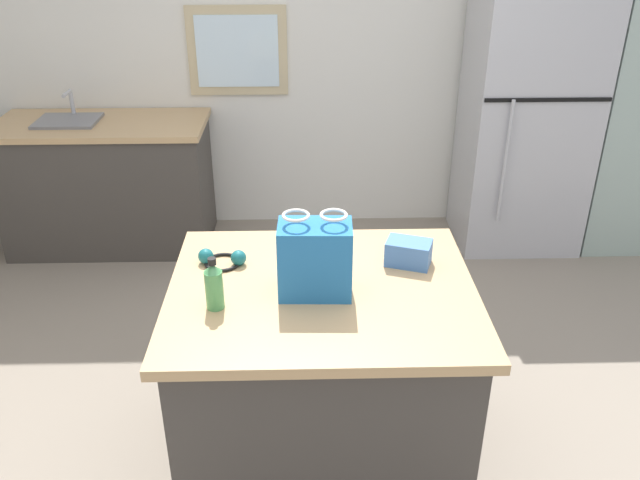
{
  "coord_description": "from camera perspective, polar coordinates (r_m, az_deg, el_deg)",
  "views": [
    {
      "loc": [
        -0.16,
        -2.25,
        2.2
      ],
      "look_at": [
        -0.09,
        0.2,
        0.93
      ],
      "focal_mm": 36.71,
      "sensor_mm": 36.0,
      "label": 1
    }
  ],
  "objects": [
    {
      "name": "back_wall",
      "position": [
        4.72,
        0.26,
        17.38
      ],
      "size": [
        5.23,
        0.13,
        2.76
      ],
      "color": "silver",
      "rests_on": "ground"
    },
    {
      "name": "sink_counter",
      "position": [
        4.79,
        -17.99,
        4.75
      ],
      "size": [
        1.4,
        0.66,
        1.08
      ],
      "color": "#423D38",
      "rests_on": "ground"
    },
    {
      "name": "small_box",
      "position": [
        2.68,
        7.72,
        -1.1
      ],
      "size": [
        0.21,
        0.17,
        0.1
      ],
      "primitive_type": "cube",
      "rotation": [
        0.0,
        0.0,
        -0.33
      ],
      "color": "#4775B7",
      "rests_on": "kitchen_island"
    },
    {
      "name": "tall_cabinet",
      "position": [
        4.91,
        25.97,
        11.88
      ],
      "size": [
        0.58,
        0.61,
        2.21
      ],
      "color": "#9EB2A8",
      "rests_on": "ground"
    },
    {
      "name": "kitchen_island",
      "position": [
        2.78,
        0.17,
        -11.84
      ],
      "size": [
        1.19,
        0.99,
        0.88
      ],
      "color": "#423D38",
      "rests_on": "ground"
    },
    {
      "name": "ground",
      "position": [
        3.15,
        1.79,
        -16.92
      ],
      "size": [
        6.27,
        6.27,
        0.0
      ],
      "primitive_type": "plane",
      "color": "gray"
    },
    {
      "name": "shopping_bag",
      "position": [
        2.42,
        -0.44,
        -1.64
      ],
      "size": [
        0.28,
        0.18,
        0.33
      ],
      "color": "#236BAD",
      "rests_on": "kitchen_island"
    },
    {
      "name": "refrigerator",
      "position": [
        4.68,
        17.56,
        10.08
      ],
      "size": [
        0.8,
        0.69,
        1.8
      ],
      "color": "#B7B7BC",
      "rests_on": "ground"
    },
    {
      "name": "bottle",
      "position": [
        2.39,
        -9.22,
        -3.98
      ],
      "size": [
        0.07,
        0.07,
        0.21
      ],
      "color": "#4C9956",
      "rests_on": "kitchen_island"
    },
    {
      "name": "ear_defenders",
      "position": [
        2.7,
        -8.51,
        -1.65
      ],
      "size": [
        0.2,
        0.17,
        0.06
      ],
      "color": "black",
      "rests_on": "kitchen_island"
    }
  ]
}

